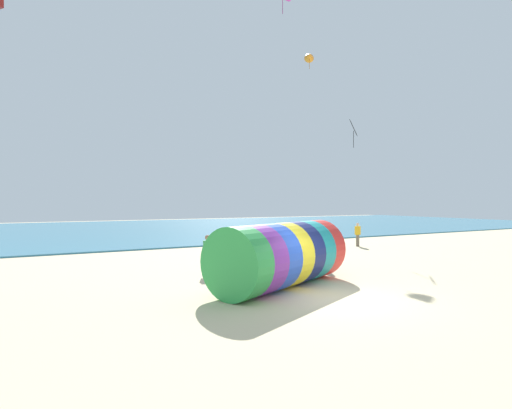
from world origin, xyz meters
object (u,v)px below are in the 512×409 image
at_px(bystander_far_left, 358,234).
at_px(cooler_box, 318,267).
at_px(kite_handler, 322,251).
at_px(bystander_near_water, 207,254).
at_px(kite_black_diamond, 354,128).
at_px(giant_inflatable_tube, 282,255).
at_px(kite_orange_delta, 309,56).

relative_size(bystander_far_left, cooler_box, 3.25).
distance_m(kite_handler, bystander_near_water, 5.50).
distance_m(kite_black_diamond, cooler_box, 12.37).
distance_m(kite_handler, kite_black_diamond, 11.37).
distance_m(bystander_far_left, cooler_box, 11.10).
bearing_deg(kite_handler, kite_black_diamond, 38.04).
bearing_deg(bystander_far_left, giant_inflatable_tube, -143.48).
xyz_separation_m(kite_orange_delta, bystander_far_left, (0.46, -5.23, -14.36)).
bearing_deg(kite_handler, kite_orange_delta, 56.38).
distance_m(kite_handler, bystander_far_left, 10.36).
bearing_deg(kite_handler, bystander_far_left, 37.92).
distance_m(giant_inflatable_tube, cooler_box, 4.06).
relative_size(kite_black_diamond, kite_orange_delta, 1.24).
bearing_deg(kite_black_diamond, cooler_box, -141.99).
relative_size(kite_handler, bystander_far_left, 1.00).
relative_size(giant_inflatable_tube, bystander_near_water, 3.79).
distance_m(bystander_near_water, bystander_far_left, 14.41).
distance_m(kite_handler, kite_orange_delta, 20.00).
height_order(bystander_far_left, cooler_box, bystander_far_left).
height_order(kite_black_diamond, kite_orange_delta, kite_orange_delta).
xyz_separation_m(kite_handler, kite_orange_delta, (7.71, 11.59, 14.36)).
xyz_separation_m(kite_black_diamond, cooler_box, (-7.43, -5.80, -8.01)).
height_order(kite_handler, kite_black_diamond, kite_black_diamond).
bearing_deg(cooler_box, kite_black_diamond, 38.01).
xyz_separation_m(giant_inflatable_tube, kite_orange_delta, (11.59, 14.15, 14.01)).
bearing_deg(giant_inflatable_tube, cooler_box, 32.61).
bearing_deg(kite_orange_delta, bystander_far_left, -84.97).
bearing_deg(giant_inflatable_tube, bystander_far_left, 36.52).
bearing_deg(bystander_near_water, kite_orange_delta, 38.18).
relative_size(bystander_near_water, bystander_far_left, 1.03).
bearing_deg(giant_inflatable_tube, bystander_near_water, 110.49).
distance_m(kite_black_diamond, kite_orange_delta, 9.43).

